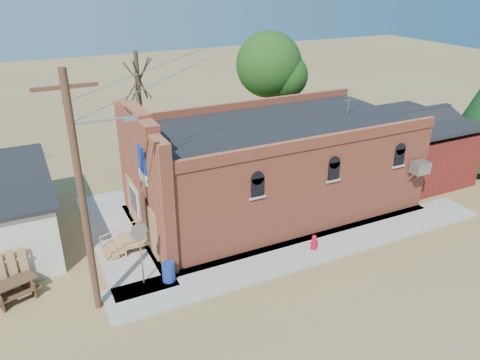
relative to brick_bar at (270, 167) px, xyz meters
name	(u,v)px	position (x,y,z in m)	size (l,w,h in m)	color
ground	(298,268)	(-1.64, -5.49, -2.34)	(120.00, 120.00, 0.00)	olive
sidewalk_south	(315,248)	(-0.14, -4.59, -2.30)	(19.00, 2.20, 0.08)	#9E9991
sidewalk_west	(120,236)	(-7.94, 0.51, -2.30)	(2.60, 10.00, 0.08)	#9E9991
brick_bar	(270,167)	(0.00, 0.00, 0.00)	(16.40, 7.97, 6.30)	#CC5B3E
red_shed	(411,140)	(9.86, 0.01, -0.07)	(5.40, 6.40, 4.30)	#5C0F17
utility_pole	(83,193)	(-9.79, -4.29, 2.43)	(3.12, 0.26, 9.00)	#462B1C
tree_bare_near	(138,78)	(-4.64, 7.51, 3.62)	(2.80, 2.80, 7.65)	#423826
tree_leafy	(269,65)	(4.36, 8.01, 3.59)	(4.40, 4.40, 8.15)	#423826
fire_hydrant	(314,242)	(-0.28, -4.63, -1.91)	(0.40, 0.37, 0.71)	red
stop_sign	(139,237)	(-7.91, -3.69, -0.12)	(0.73, 0.29, 2.78)	#949499
trash_barrel	(169,272)	(-6.94, -3.99, -1.85)	(0.53, 0.53, 0.82)	navy
picnic_table	(12,287)	(-12.68, -2.29, -1.86)	(2.08, 1.79, 0.73)	#4B321E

